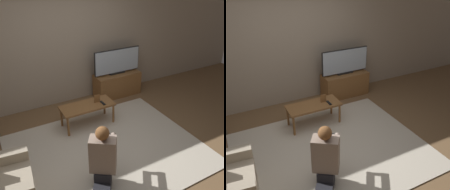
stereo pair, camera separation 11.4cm
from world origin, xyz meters
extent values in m
plane|color=brown|center=(0.00, 0.00, 0.00)|extent=(10.00, 10.00, 0.00)
cube|color=tan|center=(0.00, 1.93, 1.30)|extent=(10.00, 0.06, 2.60)
cube|color=beige|center=(0.00, 0.00, 0.01)|extent=(2.96, 2.40, 0.02)
cube|color=brown|center=(1.13, 1.63, 0.26)|extent=(1.03, 0.42, 0.52)
cube|color=black|center=(1.13, 1.63, 0.54)|extent=(0.37, 0.08, 0.04)
cube|color=black|center=(1.13, 1.64, 0.81)|extent=(1.09, 0.03, 0.53)
cube|color=silver|center=(1.13, 1.63, 0.81)|extent=(1.06, 0.04, 0.50)
cube|color=brown|center=(0.04, 0.82, 0.40)|extent=(0.96, 0.43, 0.04)
cylinder|color=brown|center=(-0.41, 0.65, 0.19)|extent=(0.04, 0.04, 0.39)
cylinder|color=brown|center=(0.48, 0.65, 0.19)|extent=(0.04, 0.04, 0.39)
cylinder|color=brown|center=(-0.41, 1.00, 0.19)|extent=(0.04, 0.04, 0.39)
cylinder|color=brown|center=(0.48, 1.00, 0.19)|extent=(0.04, 0.04, 0.39)
cube|color=#232328|center=(-0.37, -0.59, 0.20)|extent=(0.32, 0.32, 0.14)
cube|color=gray|center=(-0.37, -0.59, 0.51)|extent=(0.39, 0.36, 0.49)
sphere|color=tan|center=(-0.37, -0.59, 0.84)|extent=(0.17, 0.17, 0.17)
sphere|color=brown|center=(-0.38, -0.60, 0.85)|extent=(0.17, 0.17, 0.17)
cube|color=black|center=(-0.16, -0.28, 0.54)|extent=(0.13, 0.11, 0.04)
cylinder|color=gray|center=(-0.15, -0.44, 0.54)|extent=(0.23, 0.29, 0.07)
cylinder|color=gray|center=(-0.32, -0.32, 0.54)|extent=(0.23, 0.29, 0.07)
cube|color=brown|center=(0.24, 0.83, 0.50)|extent=(0.11, 0.01, 0.15)
cube|color=black|center=(0.31, 0.74, 0.43)|extent=(0.04, 0.15, 0.02)
camera|label=1|loc=(-1.47, -2.79, 2.63)|focal=40.00mm
camera|label=2|loc=(-1.37, -2.85, 2.63)|focal=40.00mm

